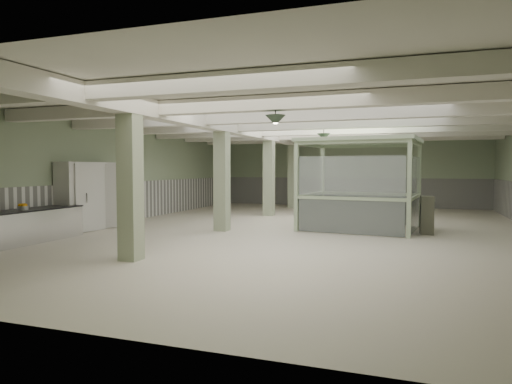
% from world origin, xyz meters
% --- Properties ---
extents(floor, '(20.00, 20.00, 0.00)m').
position_xyz_m(floor, '(0.00, 0.00, 0.00)').
color(floor, beige).
rests_on(floor, ground).
extents(ceiling, '(14.00, 20.00, 0.02)m').
position_xyz_m(ceiling, '(0.00, 0.00, 3.60)').
color(ceiling, silver).
rests_on(ceiling, wall_back).
extents(wall_back, '(14.00, 0.02, 3.60)m').
position_xyz_m(wall_back, '(0.00, 10.00, 1.80)').
color(wall_back, '#90A383').
rests_on(wall_back, floor).
extents(wall_front, '(14.00, 0.02, 3.60)m').
position_xyz_m(wall_front, '(0.00, -10.00, 1.80)').
color(wall_front, '#90A383').
rests_on(wall_front, floor).
extents(wall_left, '(0.02, 20.00, 3.60)m').
position_xyz_m(wall_left, '(-7.00, 0.00, 1.80)').
color(wall_left, '#90A383').
rests_on(wall_left, floor).
extents(wainscot_left, '(0.05, 19.90, 1.50)m').
position_xyz_m(wainscot_left, '(-6.97, 0.00, 0.75)').
color(wainscot_left, white).
rests_on(wainscot_left, floor).
extents(wainscot_back, '(13.90, 0.05, 1.50)m').
position_xyz_m(wainscot_back, '(0.00, 9.97, 0.75)').
color(wainscot_back, white).
rests_on(wainscot_back, floor).
extents(girder, '(0.45, 19.90, 0.40)m').
position_xyz_m(girder, '(-2.50, 0.00, 3.38)').
color(girder, silver).
rests_on(girder, ceiling).
extents(beam_a, '(13.90, 0.35, 0.32)m').
position_xyz_m(beam_a, '(0.00, -7.50, 3.42)').
color(beam_a, silver).
rests_on(beam_a, ceiling).
extents(beam_b, '(13.90, 0.35, 0.32)m').
position_xyz_m(beam_b, '(0.00, -5.00, 3.42)').
color(beam_b, silver).
rests_on(beam_b, ceiling).
extents(beam_c, '(13.90, 0.35, 0.32)m').
position_xyz_m(beam_c, '(0.00, -2.50, 3.42)').
color(beam_c, silver).
rests_on(beam_c, ceiling).
extents(beam_d, '(13.90, 0.35, 0.32)m').
position_xyz_m(beam_d, '(0.00, 0.00, 3.42)').
color(beam_d, silver).
rests_on(beam_d, ceiling).
extents(beam_e, '(13.90, 0.35, 0.32)m').
position_xyz_m(beam_e, '(0.00, 2.50, 3.42)').
color(beam_e, silver).
rests_on(beam_e, ceiling).
extents(beam_f, '(13.90, 0.35, 0.32)m').
position_xyz_m(beam_f, '(0.00, 5.00, 3.42)').
color(beam_f, silver).
rests_on(beam_f, ceiling).
extents(beam_g, '(13.90, 0.35, 0.32)m').
position_xyz_m(beam_g, '(0.00, 7.50, 3.42)').
color(beam_g, silver).
rests_on(beam_g, ceiling).
extents(column_a, '(0.42, 0.42, 3.60)m').
position_xyz_m(column_a, '(-2.50, -6.00, 1.80)').
color(column_a, '#9CA988').
rests_on(column_a, floor).
extents(column_b, '(0.42, 0.42, 3.60)m').
position_xyz_m(column_b, '(-2.50, -1.00, 1.80)').
color(column_b, '#9CA988').
rests_on(column_b, floor).
extents(column_c, '(0.42, 0.42, 3.60)m').
position_xyz_m(column_c, '(-2.50, 4.00, 1.80)').
color(column_c, '#9CA988').
rests_on(column_c, floor).
extents(column_d, '(0.42, 0.42, 3.60)m').
position_xyz_m(column_d, '(-2.50, 8.00, 1.80)').
color(column_d, '#9CA988').
rests_on(column_d, floor).
extents(pendant_front, '(0.44, 0.44, 0.22)m').
position_xyz_m(pendant_front, '(0.50, -5.00, 3.05)').
color(pendant_front, '#324333').
rests_on(pendant_front, ceiling).
extents(pendant_mid, '(0.44, 0.44, 0.22)m').
position_xyz_m(pendant_mid, '(0.50, 0.50, 3.05)').
color(pendant_mid, '#324333').
rests_on(pendant_mid, ceiling).
extents(pendant_back, '(0.44, 0.44, 0.22)m').
position_xyz_m(pendant_back, '(0.50, 5.50, 3.05)').
color(pendant_back, '#324333').
rests_on(pendant_back, ceiling).
extents(orange_bowl, '(0.35, 0.35, 0.10)m').
position_xyz_m(orange_bowl, '(-6.50, -5.09, 0.95)').
color(orange_bowl, '#B2B2B7').
rests_on(orange_bowl, prep_counter).
extents(walkin_cooler, '(1.13, 2.43, 2.23)m').
position_xyz_m(walkin_cooler, '(-6.62, -2.30, 1.11)').
color(walkin_cooler, silver).
rests_on(walkin_cooler, floor).
extents(guard_booth, '(3.97, 3.46, 2.98)m').
position_xyz_m(guard_booth, '(1.65, 0.88, 1.97)').
color(guard_booth, '#ACC19A').
rests_on(guard_booth, floor).
extents(filing_cabinet, '(0.41, 0.56, 1.17)m').
position_xyz_m(filing_cabinet, '(3.72, 0.33, 0.58)').
color(filing_cabinet, '#535446').
rests_on(filing_cabinet, floor).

